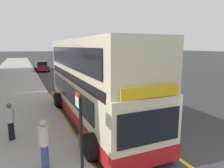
# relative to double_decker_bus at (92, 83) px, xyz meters

# --- Properties ---
(ground_plane) EXTENTS (260.00, 260.00, 0.00)m
(ground_plane) POSITION_rel_double_decker_bus_xyz_m (2.46, 26.14, -2.07)
(ground_plane) COLOR #333335
(pavement_near) EXTENTS (6.00, 76.00, 0.14)m
(pavement_near) POSITION_rel_double_decker_bus_xyz_m (-4.54, 26.14, -2.00)
(pavement_near) COLOR #A39E93
(pavement_near) RESTS_ON ground
(double_decker_bus) EXTENTS (3.27, 11.02, 4.40)m
(double_decker_bus) POSITION_rel_double_decker_bus_xyz_m (0.00, 0.00, 0.00)
(double_decker_bus) COLOR beige
(double_decker_bus) RESTS_ON ground
(bus_bay_markings) EXTENTS (3.17, 14.04, 0.01)m
(bus_bay_markings) POSITION_rel_double_decker_bus_xyz_m (0.04, 0.27, -2.06)
(bus_bay_markings) COLOR gold
(bus_bay_markings) RESTS_ON ground
(bus_stop_sign) EXTENTS (0.09, 0.51, 2.67)m
(bus_stop_sign) POSITION_rel_double_decker_bus_xyz_m (-2.12, -5.30, -0.35)
(bus_stop_sign) COLOR black
(bus_stop_sign) RESTS_ON pavement_near
(parked_car_navy_behind) EXTENTS (2.09, 4.20, 1.62)m
(parked_car_navy_behind) POSITION_rel_double_decker_bus_xyz_m (7.07, 12.55, -1.27)
(parked_car_navy_behind) COLOR navy
(parked_car_navy_behind) RESTS_ON ground
(parked_car_maroon_kerbside) EXTENTS (2.09, 4.20, 1.62)m
(parked_car_maroon_kerbside) POSITION_rel_double_decker_bus_xyz_m (-0.52, 24.33, -1.27)
(parked_car_maroon_kerbside) COLOR maroon
(parked_car_maroon_kerbside) RESTS_ON ground
(parked_car_maroon_across) EXTENTS (2.09, 4.20, 1.62)m
(parked_car_maroon_across) POSITION_rel_double_decker_bus_xyz_m (7.50, 40.02, -1.27)
(parked_car_maroon_across) COLOR maroon
(parked_car_maroon_across) RESTS_ON ground
(pedestrian_waiting_near_sign) EXTENTS (0.34, 0.34, 1.61)m
(pedestrian_waiting_near_sign) POSITION_rel_double_decker_bus_xyz_m (-4.06, -1.29, -1.06)
(pedestrian_waiting_near_sign) COLOR black
(pedestrian_waiting_near_sign) RESTS_ON pavement_near
(pedestrian_further_back) EXTENTS (0.34, 0.34, 1.65)m
(pedestrian_further_back) POSITION_rel_double_decker_bus_xyz_m (-2.98, -4.01, -1.03)
(pedestrian_further_back) COLOR #33478C
(pedestrian_further_back) RESTS_ON pavement_near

